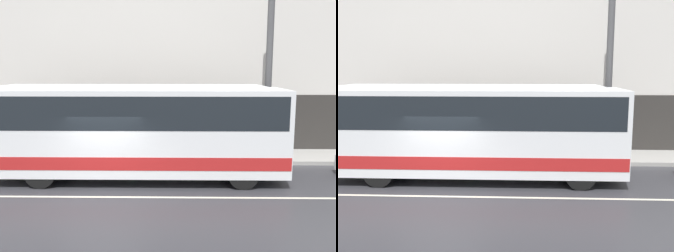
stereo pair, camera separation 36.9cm
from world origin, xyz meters
The scene contains 7 objects.
ground_plane centered at (0.00, 0.00, 0.00)m, with size 60.00×60.00×0.00m, color #333338.
sidewalk centered at (0.00, 5.24, 0.08)m, with size 60.00×2.47×0.17m.
building_facade centered at (0.00, 6.62, 6.63)m, with size 60.00×0.35×13.68m.
lane_stripe centered at (0.00, 0.00, 0.00)m, with size 54.00×0.14×0.01m.
transit_bus centered at (0.81, 1.98, 1.95)m, with size 10.95×2.52×3.47m.
utility_pole_near centered at (6.32, 4.62, 3.89)m, with size 0.28×0.28×7.45m.
pedestrian_waiting centered at (0.27, 5.70, 0.88)m, with size 0.36×0.36×1.56m.
Camera 2 is at (2.69, -11.42, 4.14)m, focal length 40.00 mm.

